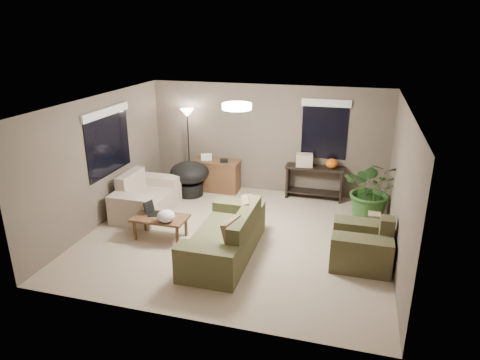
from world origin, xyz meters
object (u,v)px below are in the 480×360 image
(armchair, at_px, (362,246))
(cat_scratching_post, at_px, (373,228))
(main_sofa, at_px, (227,238))
(coffee_table, at_px, (160,220))
(floor_lamp, at_px, (187,122))
(papasan_chair, at_px, (190,176))
(houseplant, at_px, (372,196))
(loveseat, at_px, (145,199))
(console_table, at_px, (314,180))
(desk, at_px, (217,175))

(armchair, height_order, cat_scratching_post, armchair)
(main_sofa, bearing_deg, coffee_table, 169.84)
(floor_lamp, bearing_deg, papasan_chair, -67.66)
(houseplant, bearing_deg, loveseat, -168.97)
(armchair, height_order, console_table, armchair)
(floor_lamp, bearing_deg, cat_scratching_post, -20.91)
(armchair, height_order, coffee_table, armchair)
(coffee_table, relative_size, houseplant, 0.77)
(armchair, xyz_separation_m, papasan_chair, (-3.87, 2.05, 0.17))
(loveseat, relative_size, floor_lamp, 0.84)
(papasan_chair, bearing_deg, cat_scratching_post, -15.33)
(desk, bearing_deg, cat_scratching_post, -23.75)
(desk, relative_size, floor_lamp, 0.58)
(main_sofa, bearing_deg, cat_scratching_post, 27.65)
(cat_scratching_post, bearing_deg, desk, 156.25)
(papasan_chair, relative_size, cat_scratching_post, 1.96)
(papasan_chair, bearing_deg, desk, 41.76)
(main_sofa, distance_m, papasan_chair, 2.90)
(main_sofa, xyz_separation_m, armchair, (2.23, 0.34, 0.00))
(armchair, distance_m, desk, 4.19)
(desk, xyz_separation_m, console_table, (2.28, 0.12, 0.06))
(papasan_chair, bearing_deg, loveseat, -115.23)
(armchair, bearing_deg, coffee_table, -178.50)
(houseplant, bearing_deg, armchair, -94.90)
(loveseat, relative_size, houseplant, 1.23)
(loveseat, distance_m, desk, 1.92)
(console_table, bearing_deg, desk, -176.92)
(desk, xyz_separation_m, houseplant, (3.51, -0.72, 0.13))
(coffee_table, height_order, cat_scratching_post, cat_scratching_post)
(desk, xyz_separation_m, cat_scratching_post, (3.56, -1.56, -0.16))
(console_table, bearing_deg, main_sofa, -111.27)
(desk, bearing_deg, floor_lamp, 174.55)
(armchair, relative_size, coffee_table, 1.00)
(armchair, distance_m, cat_scratching_post, 0.96)
(loveseat, relative_size, coffee_table, 1.60)
(desk, bearing_deg, armchair, -36.60)
(coffee_table, relative_size, cat_scratching_post, 2.00)
(loveseat, xyz_separation_m, desk, (1.05, 1.61, 0.08))
(armchair, xyz_separation_m, cat_scratching_post, (0.19, 0.93, -0.08))
(coffee_table, bearing_deg, papasan_chair, 97.32)
(main_sofa, height_order, papasan_chair, main_sofa)
(main_sofa, xyz_separation_m, desk, (-1.13, 2.84, 0.08))
(floor_lamp, bearing_deg, console_table, 1.03)
(loveseat, height_order, desk, loveseat)
(desk, distance_m, papasan_chair, 0.68)
(houseplant, bearing_deg, desk, 168.50)
(loveseat, xyz_separation_m, papasan_chair, (0.54, 1.15, 0.17))
(desk, distance_m, console_table, 2.29)
(loveseat, distance_m, armchair, 4.50)
(loveseat, height_order, armchair, same)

